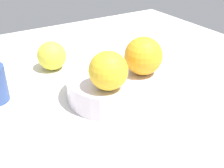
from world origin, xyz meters
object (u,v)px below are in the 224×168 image
Objects in this scene: orange_in_bowl_0 at (108,71)px; orange_in_bowl_1 at (143,56)px; fruit_bowl at (112,87)px; orange_loose_0 at (52,56)px.

orange_in_bowl_0 is 9.75cm from orange_in_bowl_1.
orange_in_bowl_0 is at bearing -128.90° from fruit_bowl.
orange_in_bowl_0 is at bearing -83.51° from orange_loose_0.
orange_loose_0 is (-2.75, 24.16, -5.29)cm from orange_in_bowl_0.
orange_loose_0 is (-12.34, 22.44, -5.51)cm from orange_in_bowl_1.
orange_in_bowl_0 is 24.88cm from orange_loose_0.
orange_in_bowl_1 reaches higher than orange_loose_0.
orange_in_bowl_0 is 0.95× the size of orange_in_bowl_1.
orange_in_bowl_1 is 1.08× the size of orange_loose_0.
fruit_bowl is 2.56× the size of orange_in_bowl_0.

